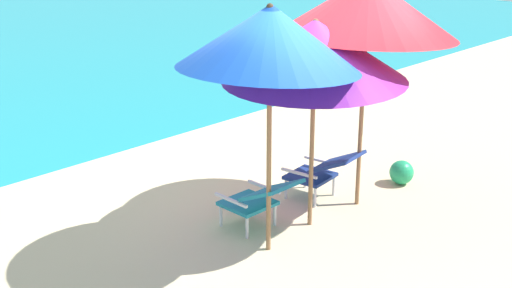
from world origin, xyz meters
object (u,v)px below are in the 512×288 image
(lounge_chair_left, at_px, (259,197))
(beach_ball, at_px, (402,172))
(beach_umbrella_left, at_px, (270,37))
(beach_umbrella_right, at_px, (367,7))
(beach_umbrella_center, at_px, (315,50))
(lounge_chair_right, at_px, (323,170))

(lounge_chair_left, relative_size, beach_ball, 2.80)
(beach_umbrella_left, bearing_deg, beach_umbrella_right, 0.61)
(beach_umbrella_center, xyz_separation_m, beach_umbrella_right, (0.83, -0.05, 0.37))
(lounge_chair_right, height_order, beach_umbrella_center, beach_umbrella_center)
(lounge_chair_left, relative_size, beach_umbrella_right, 0.32)
(lounge_chair_right, distance_m, beach_ball, 1.23)
(beach_umbrella_center, height_order, beach_ball, beach_umbrella_center)
(lounge_chair_left, relative_size, lounge_chair_right, 0.94)
(beach_umbrella_left, distance_m, beach_umbrella_center, 0.80)
(lounge_chair_left, distance_m, beach_ball, 2.31)
(beach_umbrella_center, distance_m, beach_umbrella_right, 0.91)
(beach_umbrella_right, bearing_deg, lounge_chair_right, 120.35)
(lounge_chair_right, bearing_deg, beach_umbrella_left, -164.29)
(beach_umbrella_left, xyz_separation_m, beach_umbrella_center, (0.76, 0.07, -0.25))
(beach_umbrella_left, xyz_separation_m, beach_ball, (2.51, -0.02, -2.09))
(beach_umbrella_center, bearing_deg, beach_umbrella_left, -174.87)
(lounge_chair_right, bearing_deg, lounge_chair_left, -179.12)
(beach_umbrella_right, relative_size, beach_ball, 8.74)
(lounge_chair_left, height_order, beach_ball, lounge_chair_left)
(beach_umbrella_center, xyz_separation_m, beach_ball, (1.75, -0.09, -1.85))
(lounge_chair_right, xyz_separation_m, beach_ball, (1.13, -0.41, -0.25))
(beach_ball, bearing_deg, beach_umbrella_left, 179.53)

